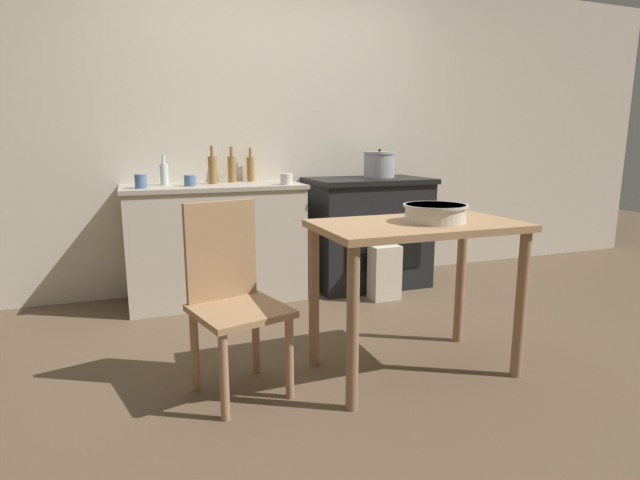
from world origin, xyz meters
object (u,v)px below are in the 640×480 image
Objects in this scene: work_table at (417,250)px; bottle_far_left at (251,168)px; bottle_center_left at (232,168)px; chair at (232,294)px; cup_center_right at (141,181)px; stove at (367,232)px; cup_mid_right at (190,181)px; stock_pot at (379,165)px; cup_center at (287,179)px; flour_sack at (384,272)px; bottle_mid_left at (164,174)px; mixing_bowl_large at (435,212)px; bottle_left at (213,169)px.

bottle_far_left is (-0.43, 1.81, 0.33)m from work_table.
bottle_center_left is (-0.58, 1.79, 0.33)m from work_table.
cup_center_right is at bearing 89.91° from chair.
cup_mid_right is (-1.42, -0.02, 0.47)m from stove.
bottle_center_left is 3.25× the size of cup_mid_right.
cup_center is (-0.86, -0.18, -0.09)m from stock_pot.
stove is at bearing -14.92° from bottle_far_left.
stove is 2.33× the size of flour_sack.
work_table is at bearing -56.99° from bottle_mid_left.
cup_mid_right is at bearing 122.61° from mixing_bowl_large.
cup_center is (-0.33, 1.45, 0.07)m from mixing_bowl_large.
cup_center is 1.07× the size of cup_mid_right.
cup_center_right is at bearing 168.53° from flour_sack.
bottle_mid_left is at bearing 140.45° from cup_mid_right.
stove is at bearing 72.54° from work_table.
bottle_far_left is at bearing 23.18° from bottle_left.
stock_pot is 1.06m from bottle_far_left.
work_table is 11.31× the size of cup_center.
bottle_left is at bearing -156.82° from bottle_far_left.
chair is at bearing -96.17° from bottle_left.
cup_center_right reaches higher than chair.
bottle_left is 1.32× the size of bottle_mid_left.
cup_center is at bearing -65.90° from bottle_far_left.
cup_center is at bearing 157.88° from flour_sack.
cup_center_right is (-0.84, -0.33, -0.06)m from bottle_far_left.
mixing_bowl_large is 1.49m from cup_center.
bottle_far_left reaches higher than stove.
chair is 2.86× the size of mixing_bowl_large.
stove is 1.09m from bottle_far_left.
flour_sack is 1.58× the size of bottle_far_left.
bottle_far_left is at bearing 142.01° from flour_sack.
mixing_bowl_large is (-0.53, -1.63, -0.16)m from stock_pot.
chair is 1.75m from bottle_center_left.
cup_center_right is 0.34m from cup_mid_right.
bottle_far_left reaches higher than cup_center_right.
chair is 1.70m from flour_sack.
stove is 3.54× the size of bottle_center_left.
bottle_center_left reaches higher than cup_center_right.
bottle_left is at bearing 34.44° from cup_mid_right.
stock_pot is 3.16× the size of cup_mid_right.
bottle_mid_left is (-1.18, 1.72, 0.12)m from mixing_bowl_large.
chair is 1.48m from cup_mid_right.
bottle_mid_left is (-1.53, 0.55, 0.75)m from flour_sack.
work_table is 1.47m from cup_center.
bottle_mid_left reaches higher than work_table.
work_table is 1.30m from flour_sack.
stock_pot is at bearing -9.00° from bottle_center_left.
flour_sack is 1.34m from bottle_far_left.
bottle_far_left is 2.81× the size of cup_center_right.
bottle_center_left is at bearing 110.05° from mixing_bowl_large.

